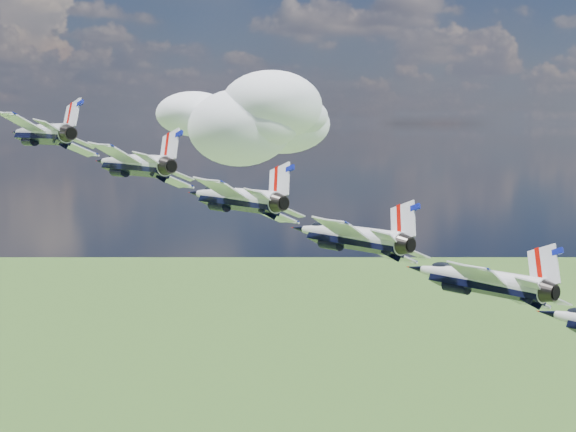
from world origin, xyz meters
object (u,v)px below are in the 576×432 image
object	(u,v)px
jet_2	(233,197)
jet_3	(347,236)
jet_1	(131,163)
jet_0	(40,133)
jet_4	(475,279)

from	to	relation	value
jet_2	jet_3	bearing A→B (deg)	-64.57
jet_1	jet_2	world-z (taller)	jet_1
jet_0	jet_4	size ratio (longest dim) A/B	1.00
jet_2	jet_1	bearing A→B (deg)	115.43
jet_0	jet_2	size ratio (longest dim) A/B	1.00
jet_3	jet_4	size ratio (longest dim) A/B	1.00
jet_0	jet_4	xyz separation A→B (m)	(37.80, -32.78, -13.08)
jet_1	jet_4	xyz separation A→B (m)	(28.35, -24.58, -9.81)
jet_0	jet_4	distance (m)	51.72
jet_3	jet_4	xyz separation A→B (m)	(9.45, -8.19, -3.27)
jet_1	jet_2	distance (m)	12.93
jet_0	jet_3	bearing A→B (deg)	-64.57
jet_1	jet_0	bearing A→B (deg)	115.43
jet_2	jet_4	world-z (taller)	jet_2
jet_0	jet_1	distance (m)	12.93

